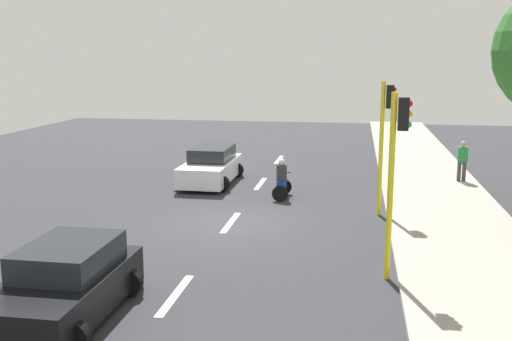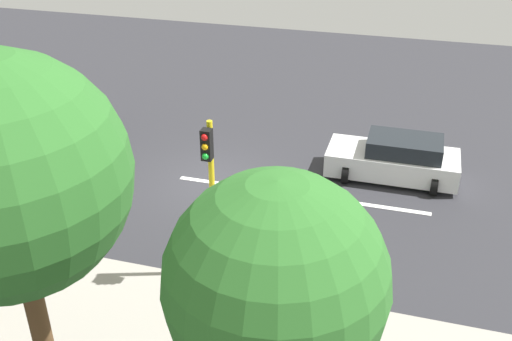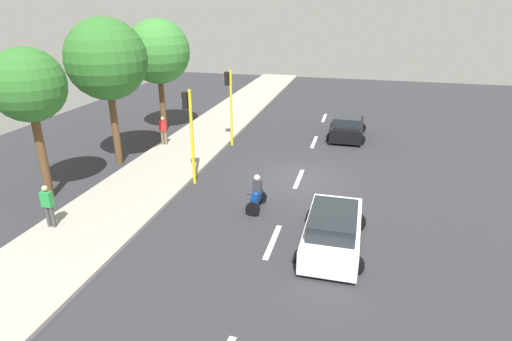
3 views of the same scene
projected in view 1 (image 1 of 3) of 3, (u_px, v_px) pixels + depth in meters
name	position (u px, v px, depth m)	size (l,w,h in m)	color
ground_plane	(231.00, 224.00, 19.16)	(40.00, 60.00, 0.10)	#2D2D33
sidewalk	(456.00, 231.00, 17.99)	(4.00, 60.00, 0.15)	#9E998E
lane_stripe_north	(175.00, 295.00, 13.35)	(0.20, 2.40, 0.01)	white
lane_stripe_mid	(231.00, 222.00, 19.15)	(0.20, 2.40, 0.01)	white
lane_stripe_south	(260.00, 184.00, 24.96)	(0.20, 2.40, 0.01)	white
lane_stripe_far_south	(279.00, 160.00, 30.77)	(0.20, 2.40, 0.01)	white
car_white	(211.00, 166.00, 25.02)	(2.27, 4.40, 1.52)	white
car_black	(65.00, 284.00, 12.10)	(2.36, 4.02, 1.52)	black
motorcycle	(282.00, 181.00, 22.36)	(0.60, 1.30, 1.53)	black
pedestrian_near_signal	(462.00, 160.00, 24.60)	(0.40, 0.24, 1.69)	#3F3F3F
traffic_light_corner	(396.00, 160.00, 13.79)	(0.49, 0.24, 4.50)	yellow
traffic_light_midblock	(385.00, 129.00, 19.52)	(0.49, 0.24, 4.50)	yellow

